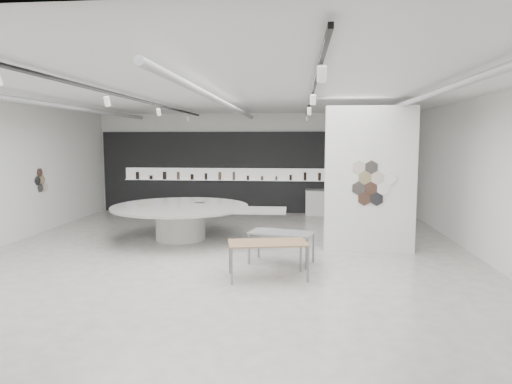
# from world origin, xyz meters

# --- Properties ---
(room) EXTENTS (12.02, 14.02, 3.82)m
(room) POSITION_xyz_m (-0.09, -0.00, 2.07)
(room) COLOR beige
(room) RESTS_ON ground
(back_wall_display) EXTENTS (11.80, 0.27, 3.10)m
(back_wall_display) POSITION_xyz_m (-0.08, 6.93, 1.54)
(back_wall_display) COLOR black
(back_wall_display) RESTS_ON ground
(partition_column) EXTENTS (2.20, 0.38, 3.60)m
(partition_column) POSITION_xyz_m (3.50, 1.00, 1.80)
(partition_column) COLOR white
(partition_column) RESTS_ON ground
(display_island) EXTENTS (4.90, 3.86, 0.97)m
(display_island) POSITION_xyz_m (-1.45, 1.87, 0.63)
(display_island) COLOR white
(display_island) RESTS_ON ground
(sample_table_wood) EXTENTS (1.69, 1.08, 0.74)m
(sample_table_wood) POSITION_xyz_m (1.14, -1.50, 0.68)
(sample_table_wood) COLOR #98724F
(sample_table_wood) RESTS_ON ground
(sample_table_stone) EXTENTS (1.54, 1.05, 0.72)m
(sample_table_stone) POSITION_xyz_m (1.38, -0.38, 0.66)
(sample_table_stone) COLOR gray
(sample_table_stone) RESTS_ON ground
(kitchen_counter) EXTENTS (1.74, 0.80, 1.33)m
(kitchen_counter) POSITION_xyz_m (2.86, 6.50, 0.48)
(kitchen_counter) COLOR white
(kitchen_counter) RESTS_ON ground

